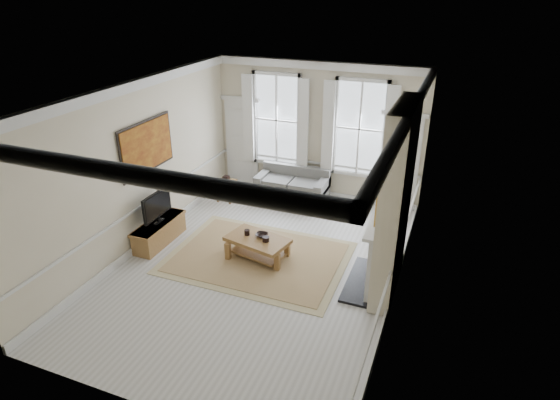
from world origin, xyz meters
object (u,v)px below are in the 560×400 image
at_px(side_table, 226,185).
at_px(coffee_table, 258,242).
at_px(sofa, 293,187).
at_px(tv_stand, 159,232).

bearing_deg(side_table, coffee_table, -50.38).
xyz_separation_m(sofa, coffee_table, (0.29, -2.85, 0.02)).
bearing_deg(sofa, coffee_table, -84.12).
xyz_separation_m(side_table, tv_stand, (-0.35, -2.41, -0.17)).
bearing_deg(tv_stand, sofa, 58.02).
relative_size(side_table, tv_stand, 0.38).
bearing_deg(tv_stand, coffee_table, 4.87).
distance_m(side_table, tv_stand, 2.44).
bearing_deg(coffee_table, side_table, 141.99).
bearing_deg(sofa, tv_stand, -121.98).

